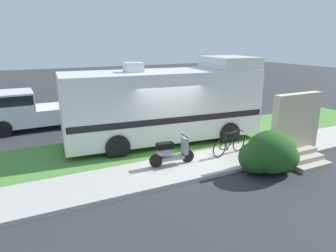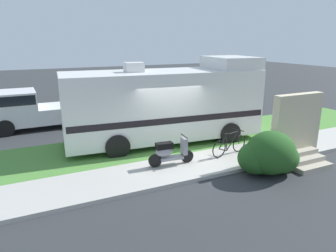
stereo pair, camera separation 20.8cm
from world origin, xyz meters
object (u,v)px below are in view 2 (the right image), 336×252
motorhome_rv (166,103)px  pickup_truck_near (29,108)px  bottle_green (269,147)px  scooter (170,152)px  bicycle (229,145)px  bottle_spare (294,147)px

motorhome_rv → pickup_truck_near: motorhome_rv is taller
pickup_truck_near → bottle_green: 11.06m
scooter → pickup_truck_near: pickup_truck_near is taller
scooter → bicycle: 2.37m
bicycle → pickup_truck_near: 9.72m
pickup_truck_near → bottle_spare: pickup_truck_near is taller
pickup_truck_near → scooter: bearing=-61.2°
scooter → pickup_truck_near: 8.30m
pickup_truck_near → bottle_green: bearing=-43.4°
motorhome_rv → scooter: motorhome_rv is taller
bicycle → bottle_green: bicycle is taller
pickup_truck_near → bottle_spare: 11.98m
scooter → pickup_truck_near: bearing=118.8°
motorhome_rv → bicycle: motorhome_rv is taller
motorhome_rv → pickup_truck_near: 6.93m
bottle_green → scooter: bearing=175.4°
bottle_spare → motorhome_rv: bearing=140.0°
motorhome_rv → bicycle: 3.17m
pickup_truck_near → bottle_green: size_ratio=22.50×
pickup_truck_near → bottle_green: pickup_truck_near is taller
scooter → bottle_spare: bearing=-7.6°
bicycle → bottle_green: 1.69m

